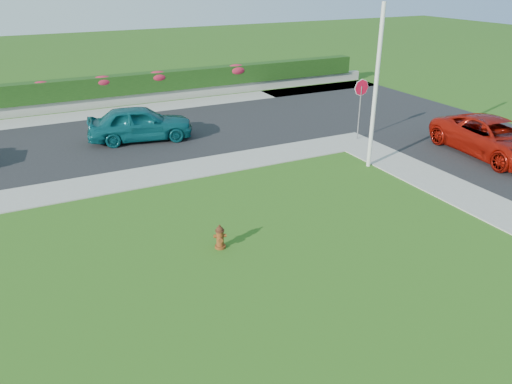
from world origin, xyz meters
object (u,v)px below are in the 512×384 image
fire_hydrant (220,237)px  suv_red (494,138)px  stop_sign (361,95)px  sedan_teal (140,123)px  utility_pole (376,89)px

fire_hydrant → suv_red: (13.10, 1.91, 0.47)m
suv_red → stop_sign: 5.81m
sedan_teal → fire_hydrant: bearing=-172.4°
fire_hydrant → utility_pole: 8.90m
sedan_teal → stop_sign: bearing=-105.1°
utility_pole → stop_sign: (1.69, 2.97, -0.99)m
sedan_teal → utility_pole: bearing=-124.5°
suv_red → sedan_teal: (-12.59, 8.65, 0.02)m
suv_red → stop_sign: stop_sign is taller
fire_hydrant → stop_sign: (9.49, 6.27, 1.75)m
suv_red → fire_hydrant: bearing=-166.2°
utility_pole → suv_red: bearing=-14.7°
fire_hydrant → utility_pole: (7.80, 3.30, 2.75)m
fire_hydrant → sedan_teal: bearing=103.5°
suv_red → sedan_teal: 15.27m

